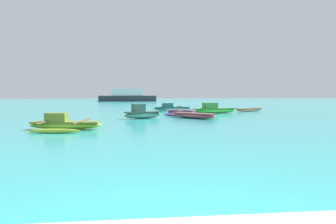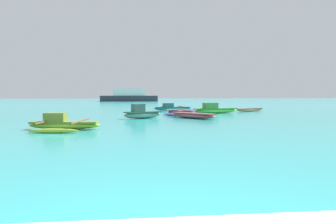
{
  "view_description": "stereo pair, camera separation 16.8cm",
  "coord_description": "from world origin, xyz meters",
  "px_view_note": "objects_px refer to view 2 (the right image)",
  "views": [
    {
      "loc": [
        -0.48,
        -2.51,
        1.61
      ],
      "look_at": [
        1.97,
        20.56,
        0.25
      ],
      "focal_mm": 32.0,
      "sensor_mm": 36.0,
      "label": 1
    },
    {
      "loc": [
        -0.31,
        -2.53,
        1.61
      ],
      "look_at": [
        1.97,
        20.56,
        0.25
      ],
      "focal_mm": 32.0,
      "sensor_mm": 36.0,
      "label": 2
    }
  ],
  "objects_px": {
    "moored_boat_3": "(215,110)",
    "moored_boat_6": "(181,112)",
    "moored_boat_1": "(63,124)",
    "moored_boat_4": "(193,115)",
    "distant_ferry": "(129,96)",
    "moored_boat_0": "(172,108)",
    "moored_boat_2": "(142,113)",
    "moored_boat_5": "(250,110)"
  },
  "relations": [
    {
      "from": "moored_boat_3",
      "to": "moored_boat_5",
      "type": "distance_m",
      "value": 4.74
    },
    {
      "from": "moored_boat_1",
      "to": "moored_boat_2",
      "type": "xyz_separation_m",
      "value": [
        3.71,
        5.9,
        0.09
      ]
    },
    {
      "from": "moored_boat_5",
      "to": "moored_boat_6",
      "type": "distance_m",
      "value": 8.31
    },
    {
      "from": "moored_boat_1",
      "to": "moored_boat_4",
      "type": "xyz_separation_m",
      "value": [
        7.17,
        5.76,
        -0.05
      ]
    },
    {
      "from": "distant_ferry",
      "to": "moored_boat_1",
      "type": "bearing_deg",
      "value": -91.32
    },
    {
      "from": "moored_boat_5",
      "to": "moored_boat_1",
      "type": "bearing_deg",
      "value": -164.81
    },
    {
      "from": "moored_boat_1",
      "to": "moored_boat_2",
      "type": "bearing_deg",
      "value": 63.21
    },
    {
      "from": "moored_boat_2",
      "to": "moored_boat_6",
      "type": "bearing_deg",
      "value": 19.42
    },
    {
      "from": "moored_boat_0",
      "to": "moored_boat_1",
      "type": "xyz_separation_m",
      "value": [
        -6.9,
        -15.96,
        0.02
      ]
    },
    {
      "from": "moored_boat_5",
      "to": "moored_boat_0",
      "type": "bearing_deg",
      "value": 131.27
    },
    {
      "from": "moored_boat_1",
      "to": "moored_boat_6",
      "type": "xyz_separation_m",
      "value": [
        6.84,
        9.13,
        -0.05
      ]
    },
    {
      "from": "moored_boat_4",
      "to": "moored_boat_6",
      "type": "distance_m",
      "value": 3.39
    },
    {
      "from": "moored_boat_5",
      "to": "moored_boat_6",
      "type": "xyz_separation_m",
      "value": [
        -7.18,
        -4.18,
        0.03
      ]
    },
    {
      "from": "moored_boat_3",
      "to": "moored_boat_6",
      "type": "xyz_separation_m",
      "value": [
        -3.14,
        -1.71,
        -0.12
      ]
    },
    {
      "from": "moored_boat_4",
      "to": "moored_boat_5",
      "type": "bearing_deg",
      "value": 96.35
    },
    {
      "from": "moored_boat_0",
      "to": "moored_boat_2",
      "type": "distance_m",
      "value": 10.55
    },
    {
      "from": "distant_ferry",
      "to": "moored_boat_0",
      "type": "bearing_deg",
      "value": -82.31
    },
    {
      "from": "moored_boat_4",
      "to": "moored_boat_1",
      "type": "bearing_deg",
      "value": -92.7
    },
    {
      "from": "moored_boat_0",
      "to": "moored_boat_4",
      "type": "relative_size",
      "value": 1.23
    },
    {
      "from": "moored_boat_3",
      "to": "distant_ferry",
      "type": "relative_size",
      "value": 0.32
    },
    {
      "from": "moored_boat_5",
      "to": "distant_ferry",
      "type": "relative_size",
      "value": 0.25
    },
    {
      "from": "moored_boat_0",
      "to": "moored_boat_1",
      "type": "relative_size",
      "value": 1.17
    },
    {
      "from": "moored_boat_1",
      "to": "moored_boat_4",
      "type": "height_order",
      "value": "moored_boat_1"
    },
    {
      "from": "moored_boat_3",
      "to": "moored_boat_6",
      "type": "bearing_deg",
      "value": -167.51
    },
    {
      "from": "moored_boat_3",
      "to": "distant_ferry",
      "type": "height_order",
      "value": "distant_ferry"
    },
    {
      "from": "moored_boat_4",
      "to": "distant_ferry",
      "type": "bearing_deg",
      "value": 145.04
    },
    {
      "from": "moored_boat_0",
      "to": "moored_boat_6",
      "type": "distance_m",
      "value": 6.83
    },
    {
      "from": "moored_boat_0",
      "to": "moored_boat_4",
      "type": "distance_m",
      "value": 10.21
    },
    {
      "from": "moored_boat_3",
      "to": "moored_boat_4",
      "type": "distance_m",
      "value": 5.81
    },
    {
      "from": "moored_boat_3",
      "to": "moored_boat_0",
      "type": "bearing_deg",
      "value": 105.0
    },
    {
      "from": "moored_boat_2",
      "to": "moored_boat_4",
      "type": "height_order",
      "value": "moored_boat_2"
    },
    {
      "from": "moored_boat_1",
      "to": "moored_boat_3",
      "type": "bearing_deg",
      "value": 52.71
    },
    {
      "from": "moored_boat_0",
      "to": "moored_boat_2",
      "type": "height_order",
      "value": "moored_boat_2"
    },
    {
      "from": "moored_boat_1",
      "to": "moored_boat_4",
      "type": "distance_m",
      "value": 9.2
    },
    {
      "from": "moored_boat_1",
      "to": "moored_boat_6",
      "type": "height_order",
      "value": "moored_boat_1"
    },
    {
      "from": "moored_boat_0",
      "to": "moored_boat_2",
      "type": "bearing_deg",
      "value": -113.42
    },
    {
      "from": "moored_boat_6",
      "to": "distant_ferry",
      "type": "xyz_separation_m",
      "value": [
        -5.52,
        48.18,
        0.99
      ]
    },
    {
      "from": "moored_boat_3",
      "to": "distant_ferry",
      "type": "distance_m",
      "value": 47.28
    },
    {
      "from": "moored_boat_2",
      "to": "moored_boat_5",
      "type": "relative_size",
      "value": 0.83
    },
    {
      "from": "moored_boat_3",
      "to": "distant_ferry",
      "type": "bearing_deg",
      "value": 84.53
    },
    {
      "from": "moored_boat_0",
      "to": "distant_ferry",
      "type": "height_order",
      "value": "distant_ferry"
    },
    {
      "from": "moored_boat_1",
      "to": "moored_boat_0",
      "type": "bearing_deg",
      "value": 71.97
    }
  ]
}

